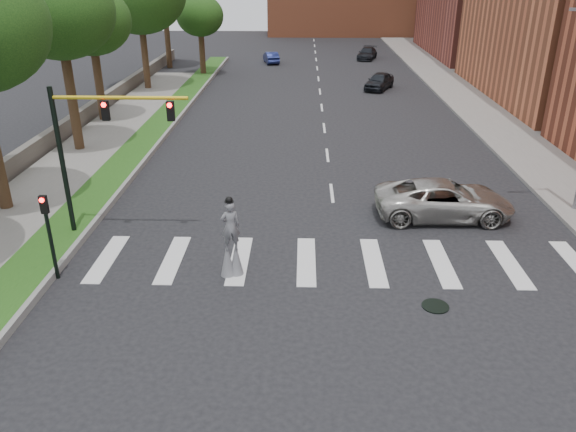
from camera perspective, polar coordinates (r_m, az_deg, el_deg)
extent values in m
plane|color=black|center=(20.75, 5.45, -5.97)|extent=(160.00, 160.00, 0.00)
cube|color=#1E4B15|center=(40.51, -12.98, 8.99)|extent=(2.00, 60.00, 0.25)
cube|color=gray|center=(40.26, -11.52, 9.05)|extent=(0.20, 60.00, 0.28)
cube|color=slate|center=(32.46, -22.25, 3.90)|extent=(4.00, 60.00, 0.18)
cube|color=slate|center=(46.27, 19.41, 10.07)|extent=(5.00, 90.00, 0.18)
cube|color=#555048|center=(43.92, -19.49, 9.97)|extent=(0.50, 56.00, 1.10)
cylinder|color=black|center=(19.51, 14.74, -8.84)|extent=(0.90, 0.90, 0.04)
cube|color=slate|center=(26.25, 27.25, 18.16)|extent=(0.50, 0.18, 0.12)
cylinder|color=black|center=(24.09, -21.90, 4.82)|extent=(0.20, 0.20, 6.20)
cylinder|color=gold|center=(22.48, -16.76, 11.43)|extent=(5.20, 0.14, 0.14)
cube|color=black|center=(22.78, -18.07, 10.13)|extent=(0.28, 0.18, 0.75)
cylinder|color=#FF0C0C|center=(22.63, -18.23, 10.68)|extent=(0.18, 0.06, 0.18)
cube|color=black|center=(22.08, -11.84, 10.38)|extent=(0.28, 0.18, 0.75)
cylinder|color=#FF0C0C|center=(21.93, -11.95, 10.95)|extent=(0.18, 0.06, 0.18)
cylinder|color=black|center=(21.44, -22.94, -2.36)|extent=(0.14, 0.14, 3.00)
cube|color=black|center=(20.90, -23.56, 1.08)|extent=(0.25, 0.16, 0.65)
cylinder|color=#FF0C0C|center=(20.74, -23.75, 1.47)|extent=(0.16, 0.05, 0.16)
cylinder|color=#372516|center=(20.56, -5.28, -4.64)|extent=(0.07, 0.07, 1.02)
cylinder|color=#372516|center=(20.52, -6.16, -4.74)|extent=(0.07, 0.07, 1.02)
cone|color=slate|center=(20.50, -5.29, -4.33)|extent=(0.52, 0.52, 1.27)
cone|color=slate|center=(20.46, -6.18, -4.43)|extent=(0.52, 0.52, 1.27)
imported|color=slate|center=(19.88, -5.89, -1.04)|extent=(0.78, 0.62, 1.88)
sphere|color=black|center=(19.47, -6.02, 1.62)|extent=(0.26, 0.26, 0.26)
cylinder|color=black|center=(19.49, -6.01, 1.48)|extent=(0.34, 0.34, 0.02)
cube|color=yellow|center=(19.79, -6.02, 0.48)|extent=(0.22, 0.05, 0.10)
imported|color=#B1AFA8|center=(25.84, 15.56, 1.61)|extent=(6.10, 2.89, 1.68)
imported|color=black|center=(52.31, 9.26, 13.37)|extent=(3.40, 4.66, 1.48)
imported|color=navy|center=(65.97, -1.72, 15.80)|extent=(2.14, 4.05, 1.27)
imported|color=black|center=(69.34, 8.05, 16.03)|extent=(3.00, 4.90, 1.33)
cylinder|color=#372516|center=(35.73, -21.11, 11.14)|extent=(0.56, 0.56, 6.47)
ellipsoid|color=#163710|center=(35.08, -22.33, 18.72)|extent=(6.17, 6.17, 5.25)
cylinder|color=#372516|center=(42.46, -18.66, 12.72)|extent=(0.56, 0.56, 5.55)
ellipsoid|color=#163710|center=(41.91, -19.45, 18.23)|extent=(5.41, 5.41, 4.60)
cylinder|color=#372516|center=(52.70, -14.34, 15.61)|extent=(0.56, 0.56, 6.15)
cylinder|color=#372516|center=(63.93, -12.18, 17.62)|extent=(0.56, 0.56, 7.00)
cylinder|color=#372516|center=(58.77, -8.72, 16.13)|extent=(0.56, 0.56, 4.58)
ellipsoid|color=#163710|center=(58.39, -8.94, 19.47)|extent=(4.60, 4.60, 3.91)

